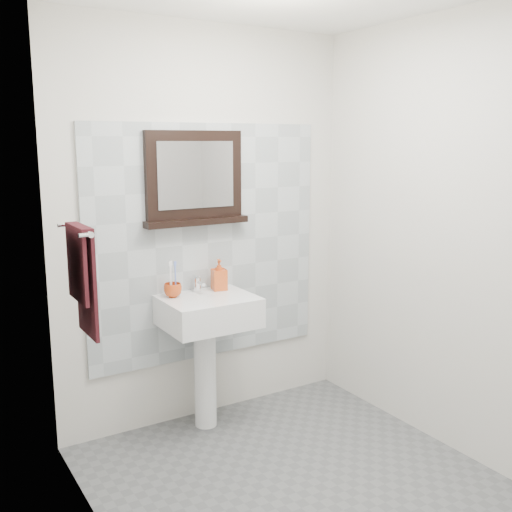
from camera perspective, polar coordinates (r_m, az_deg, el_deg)
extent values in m
cube|color=#5C5F62|center=(3.37, 4.69, -21.27)|extent=(2.00, 2.20, 0.01)
cube|color=silver|center=(3.83, -4.78, 2.76)|extent=(2.00, 0.01, 2.50)
cube|color=silver|center=(2.15, 22.89, -4.65)|extent=(2.00, 0.01, 2.50)
cube|color=silver|center=(2.45, -14.07, -2.21)|extent=(0.01, 2.20, 2.50)
cube|color=silver|center=(3.58, 18.05, 1.68)|extent=(0.01, 2.20, 2.50)
cube|color=#ACB6BB|center=(3.83, -4.67, 1.25)|extent=(1.60, 0.02, 1.50)
cylinder|color=white|center=(3.86, -4.86, -11.19)|extent=(0.14, 0.14, 0.68)
cube|color=white|center=(3.67, -4.55, -5.28)|extent=(0.55, 0.44, 0.18)
cylinder|color=silver|center=(3.63, -4.42, -4.22)|extent=(0.32, 0.32, 0.02)
cylinder|color=#4C4C4F|center=(3.63, -4.43, -4.05)|extent=(0.04, 0.04, 0.00)
cylinder|color=silver|center=(3.77, -5.62, -2.75)|extent=(0.04, 0.04, 0.09)
cylinder|color=silver|center=(3.72, -5.32, -2.59)|extent=(0.02, 0.10, 0.02)
cube|color=silver|center=(3.77, -5.73, -1.96)|extent=(0.02, 0.07, 0.01)
imported|color=#C04416|center=(3.66, -7.93, -3.24)|extent=(0.12, 0.12, 0.09)
cylinder|color=white|center=(3.63, -8.15, -2.36)|extent=(0.01, 0.01, 0.19)
cube|color=white|center=(3.61, -8.20, -0.76)|extent=(0.01, 0.01, 0.03)
cylinder|color=#607ADB|center=(3.64, -7.68, -2.29)|extent=(0.01, 0.01, 0.19)
cube|color=#607ADB|center=(3.62, -7.72, -0.70)|extent=(0.01, 0.01, 0.03)
cylinder|color=white|center=(3.66, -8.07, -2.24)|extent=(0.01, 0.01, 0.19)
cube|color=white|center=(3.64, -8.11, -0.66)|extent=(0.01, 0.01, 0.03)
imported|color=red|center=(3.79, -3.54, -1.78)|extent=(0.11, 0.11, 0.20)
cube|color=black|center=(3.72, -5.93, 7.71)|extent=(0.64, 0.06, 0.53)
cube|color=#99999E|center=(3.69, -5.70, 7.69)|extent=(0.51, 0.01, 0.41)
cube|color=black|center=(3.73, -5.67, 3.29)|extent=(0.68, 0.11, 0.04)
cylinder|color=silver|center=(2.98, -16.49, 2.44)|extent=(0.03, 0.40, 0.03)
cylinder|color=silver|center=(2.79, -16.05, 1.91)|extent=(0.05, 0.02, 0.02)
cylinder|color=silver|center=(3.16, -17.93, 2.81)|extent=(0.05, 0.02, 0.02)
cube|color=black|center=(3.04, -15.85, -2.57)|extent=(0.02, 0.30, 0.52)
cube|color=black|center=(3.01, -16.67, -0.98)|extent=(0.02, 0.30, 0.34)
cube|color=black|center=(2.98, -16.49, 2.54)|extent=(0.06, 0.30, 0.03)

